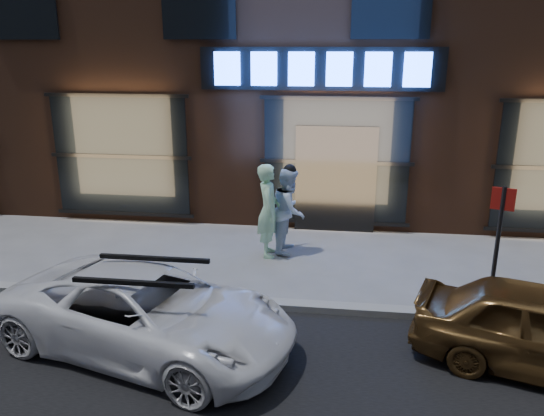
{
  "coord_description": "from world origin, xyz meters",
  "views": [
    {
      "loc": [
        0.09,
        -7.68,
        4.09
      ],
      "look_at": [
        -1.13,
        1.6,
        1.2
      ],
      "focal_mm": 35.0,
      "sensor_mm": 36.0,
      "label": 1
    }
  ],
  "objects": [
    {
      "name": "ground",
      "position": [
        0.0,
        0.0,
        0.0
      ],
      "size": [
        90.0,
        90.0,
        0.0
      ],
      "primitive_type": "plane",
      "color": "slate",
      "rests_on": "ground"
    },
    {
      "name": "curb",
      "position": [
        0.0,
        0.0,
        0.06
      ],
      "size": [
        60.0,
        0.25,
        0.12
      ],
      "primitive_type": "cube",
      "color": "gray",
      "rests_on": "ground"
    },
    {
      "name": "storefront_building",
      "position": [
        -0.0,
        7.99,
        5.15
      ],
      "size": [
        30.2,
        8.28,
        10.3
      ],
      "color": "#54301E",
      "rests_on": "ground"
    },
    {
      "name": "man_bowtie",
      "position": [
        -1.28,
        2.25,
        0.94
      ],
      "size": [
        0.55,
        0.75,
        1.89
      ],
      "primitive_type": "imported",
      "rotation": [
        0.0,
        0.0,
        1.72
      ],
      "color": "#C1FEC9",
      "rests_on": "ground"
    },
    {
      "name": "man_cap",
      "position": [
        -0.89,
        2.54,
        0.88
      ],
      "size": [
        0.73,
        0.9,
        1.75
      ],
      "primitive_type": "imported",
      "rotation": [
        0.0,
        0.0,
        1.49
      ],
      "color": "white",
      "rests_on": "ground"
    },
    {
      "name": "white_suv",
      "position": [
        -2.46,
        -1.43,
        0.58
      ],
      "size": [
        4.53,
        2.99,
        1.16
      ],
      "primitive_type": "imported",
      "rotation": [
        0.0,
        0.0,
        1.29
      ],
      "color": "white",
      "rests_on": "ground"
    },
    {
      "name": "sign_post",
      "position": [
        2.49,
        0.17,
        1.27
      ],
      "size": [
        0.33,
        0.14,
        2.11
      ],
      "rotation": [
        0.0,
        0.0,
        -0.34
      ],
      "color": "#262628",
      "rests_on": "ground"
    }
  ]
}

